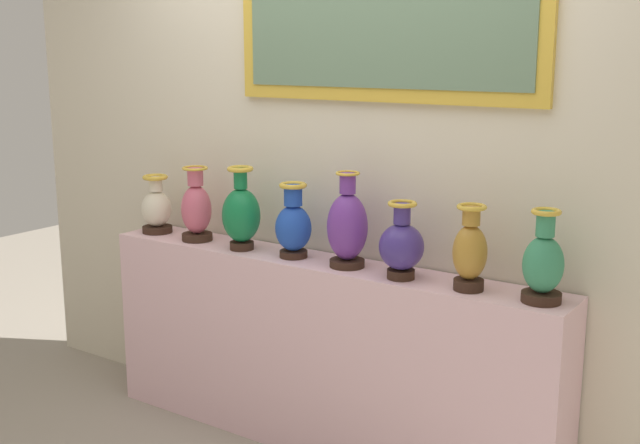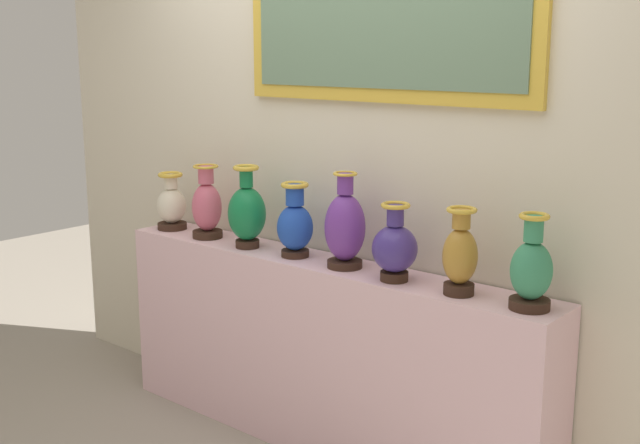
{
  "view_description": "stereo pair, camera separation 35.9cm",
  "coord_description": "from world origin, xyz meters",
  "px_view_note": "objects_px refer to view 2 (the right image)",
  "views": [
    {
      "loc": [
        1.98,
        -2.9,
        1.85
      ],
      "look_at": [
        0.0,
        0.0,
        1.09
      ],
      "focal_mm": 45.03,
      "sensor_mm": 36.0,
      "label": 1
    },
    {
      "loc": [
        2.27,
        -2.68,
        1.85
      ],
      "look_at": [
        0.0,
        0.0,
        1.09
      ],
      "focal_mm": 45.03,
      "sensor_mm": 36.0,
      "label": 2
    }
  ],
  "objects_px": {
    "vase_emerald": "(247,212)",
    "vase_indigo": "(395,247)",
    "vase_ivory": "(171,205)",
    "vase_ochre": "(460,255)",
    "vase_violet": "(345,228)",
    "vase_jade": "(531,270)",
    "vase_rose": "(207,207)",
    "vase_sapphire": "(295,225)"
  },
  "relations": [
    {
      "from": "vase_emerald",
      "to": "vase_violet",
      "type": "height_order",
      "value": "vase_violet"
    },
    {
      "from": "vase_violet",
      "to": "vase_indigo",
      "type": "distance_m",
      "value": 0.29
    },
    {
      "from": "vase_sapphire",
      "to": "vase_ochre",
      "type": "relative_size",
      "value": 1.0
    },
    {
      "from": "vase_ivory",
      "to": "vase_violet",
      "type": "relative_size",
      "value": 0.72
    },
    {
      "from": "vase_ivory",
      "to": "vase_violet",
      "type": "height_order",
      "value": "vase_violet"
    },
    {
      "from": "vase_ivory",
      "to": "vase_emerald",
      "type": "height_order",
      "value": "vase_emerald"
    },
    {
      "from": "vase_ivory",
      "to": "vase_sapphire",
      "type": "distance_m",
      "value": 0.89
    },
    {
      "from": "vase_ivory",
      "to": "vase_jade",
      "type": "xyz_separation_m",
      "value": [
        2.06,
        -0.01,
        0.02
      ]
    },
    {
      "from": "vase_jade",
      "to": "vase_rose",
      "type": "bearing_deg",
      "value": 179.91
    },
    {
      "from": "vase_emerald",
      "to": "vase_jade",
      "type": "distance_m",
      "value": 1.46
    },
    {
      "from": "vase_indigo",
      "to": "vase_ochre",
      "type": "xyz_separation_m",
      "value": [
        0.3,
        0.01,
        0.01
      ]
    },
    {
      "from": "vase_violet",
      "to": "vase_indigo",
      "type": "height_order",
      "value": "vase_violet"
    },
    {
      "from": "vase_jade",
      "to": "vase_violet",
      "type": "bearing_deg",
      "value": 179.43
    },
    {
      "from": "vase_violet",
      "to": "vase_jade",
      "type": "bearing_deg",
      "value": -0.57
    },
    {
      "from": "vase_emerald",
      "to": "vase_ochre",
      "type": "bearing_deg",
      "value": 0.04
    },
    {
      "from": "vase_ochre",
      "to": "vase_indigo",
      "type": "bearing_deg",
      "value": -178.48
    },
    {
      "from": "vase_violet",
      "to": "vase_indigo",
      "type": "bearing_deg",
      "value": -5.88
    },
    {
      "from": "vase_ivory",
      "to": "vase_indigo",
      "type": "height_order",
      "value": "vase_indigo"
    },
    {
      "from": "vase_rose",
      "to": "vase_ochre",
      "type": "distance_m",
      "value": 1.47
    },
    {
      "from": "vase_rose",
      "to": "vase_emerald",
      "type": "relative_size",
      "value": 0.93
    },
    {
      "from": "vase_rose",
      "to": "vase_emerald",
      "type": "distance_m",
      "value": 0.3
    },
    {
      "from": "vase_indigo",
      "to": "vase_ochre",
      "type": "relative_size",
      "value": 0.95
    },
    {
      "from": "vase_sapphire",
      "to": "vase_violet",
      "type": "relative_size",
      "value": 0.82
    },
    {
      "from": "vase_emerald",
      "to": "vase_indigo",
      "type": "distance_m",
      "value": 0.87
    },
    {
      "from": "vase_sapphire",
      "to": "vase_violet",
      "type": "xyz_separation_m",
      "value": [
        0.29,
        0.0,
        0.03
      ]
    },
    {
      "from": "vase_ivory",
      "to": "vase_emerald",
      "type": "relative_size",
      "value": 0.76
    },
    {
      "from": "vase_violet",
      "to": "vase_jade",
      "type": "relative_size",
      "value": 1.17
    },
    {
      "from": "vase_rose",
      "to": "vase_indigo",
      "type": "bearing_deg",
      "value": -1.13
    },
    {
      "from": "vase_indigo",
      "to": "vase_sapphire",
      "type": "bearing_deg",
      "value": 177.13
    },
    {
      "from": "vase_sapphire",
      "to": "vase_jade",
      "type": "height_order",
      "value": "vase_jade"
    },
    {
      "from": "vase_rose",
      "to": "vase_emerald",
      "type": "height_order",
      "value": "vase_emerald"
    },
    {
      "from": "vase_emerald",
      "to": "vase_sapphire",
      "type": "distance_m",
      "value": 0.29
    },
    {
      "from": "vase_sapphire",
      "to": "vase_jade",
      "type": "xyz_separation_m",
      "value": [
        1.17,
        -0.01,
        -0.0
      ]
    },
    {
      "from": "vase_indigo",
      "to": "vase_ivory",
      "type": "bearing_deg",
      "value": 178.62
    },
    {
      "from": "vase_indigo",
      "to": "vase_jade",
      "type": "distance_m",
      "value": 0.59
    },
    {
      "from": "vase_sapphire",
      "to": "vase_violet",
      "type": "distance_m",
      "value": 0.29
    },
    {
      "from": "vase_emerald",
      "to": "vase_ochre",
      "type": "height_order",
      "value": "vase_emerald"
    },
    {
      "from": "vase_ochre",
      "to": "vase_jade",
      "type": "relative_size",
      "value": 0.96
    },
    {
      "from": "vase_ivory",
      "to": "vase_ochre",
      "type": "height_order",
      "value": "vase_ochre"
    },
    {
      "from": "vase_emerald",
      "to": "vase_violet",
      "type": "distance_m",
      "value": 0.58
    },
    {
      "from": "vase_jade",
      "to": "vase_ochre",
      "type": "bearing_deg",
      "value": -177.53
    },
    {
      "from": "vase_rose",
      "to": "vase_indigo",
      "type": "relative_size",
      "value": 1.13
    }
  ]
}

